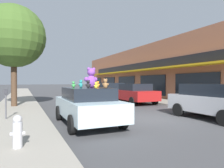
% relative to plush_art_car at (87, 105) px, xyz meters
% --- Properties ---
extents(ground_plane, '(260.00, 260.00, 0.00)m').
position_rel_plush_art_car_xyz_m(ground_plane, '(2.82, -0.01, -0.79)').
color(ground_plane, '#424244').
extents(sidewalk_near, '(2.68, 90.00, 0.13)m').
position_rel_plush_art_car_xyz_m(sidewalk_near, '(-2.70, -0.01, -0.72)').
color(sidewalk_near, gray).
rests_on(sidewalk_near, ground_plane).
extents(storefront_row, '(15.26, 39.21, 5.73)m').
position_rel_plush_art_car_xyz_m(storefront_row, '(16.77, 9.15, 2.08)').
color(storefront_row, '#9E6047').
rests_on(storefront_row, ground_plane).
extents(plush_art_car, '(2.05, 4.27, 1.48)m').
position_rel_plush_art_car_xyz_m(plush_art_car, '(0.00, 0.00, 0.00)').
color(plush_art_car, '#ADC6D1').
rests_on(plush_art_car, ground_plane).
extents(teddy_bear_giant, '(0.62, 0.41, 0.82)m').
position_rel_plush_art_car_xyz_m(teddy_bear_giant, '(0.12, -0.11, 1.08)').
color(teddy_bear_giant, purple).
rests_on(teddy_bear_giant, plush_art_car).
extents(teddy_bear_teal, '(0.23, 0.21, 0.32)m').
position_rel_plush_art_car_xyz_m(teddy_bear_teal, '(-0.25, 0.10, 0.84)').
color(teddy_bear_teal, teal).
rests_on(teddy_bear_teal, plush_art_car).
extents(teddy_bear_green, '(0.18, 0.17, 0.26)m').
position_rel_plush_art_car_xyz_m(teddy_bear_green, '(-0.49, 0.33, 0.81)').
color(teddy_bear_green, green).
rests_on(teddy_bear_green, plush_art_car).
extents(teddy_bear_orange, '(0.20, 0.16, 0.27)m').
position_rel_plush_art_car_xyz_m(teddy_bear_orange, '(0.62, 0.49, 0.82)').
color(teddy_bear_orange, orange).
rests_on(teddy_bear_orange, plush_art_car).
extents(teddy_bear_brown, '(0.24, 0.25, 0.36)m').
position_rel_plush_art_car_xyz_m(teddy_bear_brown, '(0.38, -1.01, 0.86)').
color(teddy_bear_brown, olive).
rests_on(teddy_bear_brown, plush_art_car).
extents(teddy_bear_yellow, '(0.18, 0.13, 0.23)m').
position_rel_plush_art_car_xyz_m(teddy_bear_yellow, '(0.01, -1.00, 0.80)').
color(teddy_bear_yellow, yellow).
rests_on(teddy_bear_yellow, plush_art_car).
extents(teddy_bear_black, '(0.22, 0.14, 0.31)m').
position_rel_plush_art_car_xyz_m(teddy_bear_black, '(-0.10, -0.45, 0.84)').
color(teddy_bear_black, black).
rests_on(teddy_bear_black, plush_art_car).
extents(parked_car_far_left, '(2.12, 4.06, 1.62)m').
position_rel_plush_art_car_xyz_m(parked_car_far_left, '(5.67, -1.30, 0.08)').
color(parked_car_far_left, '#B7B7BC').
rests_on(parked_car_far_left, ground_plane).
extents(parked_car_far_center, '(2.15, 4.02, 1.56)m').
position_rel_plush_art_car_xyz_m(parked_car_far_center, '(5.67, 5.80, 0.04)').
color(parked_car_far_center, maroon).
rests_on(parked_car_far_center, ground_plane).
extents(parked_car_far_right, '(2.08, 4.27, 1.61)m').
position_rel_plush_art_car_xyz_m(parked_car_far_right, '(5.67, 10.27, 0.05)').
color(parked_car_far_right, black).
rests_on(parked_car_far_right, ground_plane).
extents(street_tree, '(4.07, 4.07, 6.61)m').
position_rel_plush_art_car_xyz_m(street_tree, '(-2.93, 6.74, 3.90)').
color(street_tree, '#473323').
rests_on(street_tree, sidewalk_near).
extents(fire_hydrant, '(0.33, 0.22, 0.79)m').
position_rel_plush_art_car_xyz_m(fire_hydrant, '(-2.51, -2.50, -0.26)').
color(fire_hydrant, '#B2B2B7').
rests_on(fire_hydrant, sidewalk_near).
extents(parking_meter, '(0.14, 0.10, 1.27)m').
position_rel_plush_art_car_xyz_m(parking_meter, '(-3.06, 1.85, 0.15)').
color(parking_meter, '#4C4C51').
rests_on(parking_meter, sidewalk_near).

